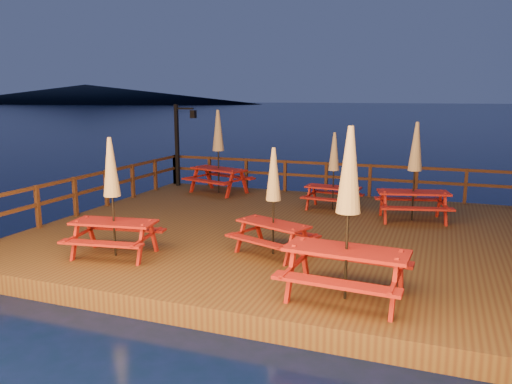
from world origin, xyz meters
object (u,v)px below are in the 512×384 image
picnic_table_1 (273,200)px  picnic_table_0 (348,212)px  picnic_table_2 (112,195)px  lamp_post (181,138)px

picnic_table_1 → picnic_table_0: bearing=-23.6°
picnic_table_0 → picnic_table_2: 4.98m
lamp_post → picnic_table_0: bearing=-47.6°
picnic_table_2 → picnic_table_0: bearing=-15.3°
picnic_table_2 → picnic_table_1: bearing=13.8°
picnic_table_2 → lamp_post: bearing=100.4°
lamp_post → picnic_table_0: 11.38m
lamp_post → picnic_table_0: size_ratio=1.05×
lamp_post → picnic_table_1: (5.79, -6.56, -0.62)m
picnic_table_1 → picnic_table_2: 3.32m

